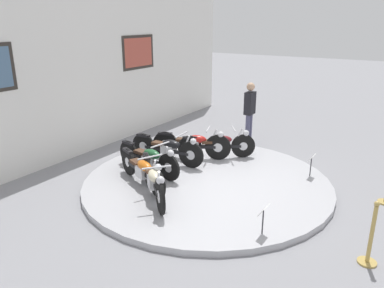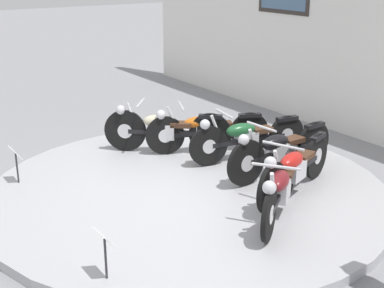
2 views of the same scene
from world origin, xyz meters
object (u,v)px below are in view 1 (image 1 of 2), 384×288
at_px(info_placard_front_left, 263,214).
at_px(motorcycle_black, 168,148).
at_px(motorcycle_red, 193,143).
at_px(stanchion_post_left_of_entry, 370,243).
at_px(motorcycle_green, 149,158).
at_px(visitor_standing, 250,109).
at_px(motorcycle_cream, 153,179).
at_px(motorcycle_maroon, 218,144).
at_px(info_placard_front_centre, 311,161).
at_px(motorcycle_orange, 143,169).

bearing_deg(info_placard_front_left, motorcycle_black, 60.79).
height_order(motorcycle_red, stanchion_post_left_of_entry, stanchion_post_left_of_entry).
height_order(motorcycle_green, info_placard_front_left, motorcycle_green).
relative_size(motorcycle_red, stanchion_post_left_of_entry, 1.84).
distance_m(visitor_standing, stanchion_post_left_of_entry, 5.87).
distance_m(motorcycle_cream, motorcycle_green, 1.28).
distance_m(motorcycle_maroon, stanchion_post_left_of_entry, 4.57).
relative_size(motorcycle_green, info_placard_front_left, 3.79).
distance_m(info_placard_front_centre, visitor_standing, 2.99).
bearing_deg(motorcycle_maroon, motorcycle_green, 152.85).
relative_size(motorcycle_green, info_placard_front_centre, 3.79).
height_order(motorcycle_black, motorcycle_red, motorcycle_red).
xyz_separation_m(info_placard_front_centre, visitor_standing, (1.82, 2.31, 0.52)).
height_order(motorcycle_maroon, info_placard_front_centre, motorcycle_maroon).
height_order(motorcycle_green, motorcycle_black, motorcycle_black).
xyz_separation_m(motorcycle_cream, motorcycle_maroon, (2.64, -0.01, -0.03)).
distance_m(motorcycle_red, info_placard_front_centre, 2.86).
bearing_deg(visitor_standing, motorcycle_maroon, -179.36).
bearing_deg(visitor_standing, motorcycle_green, 166.77).
bearing_deg(motorcycle_black, motorcycle_red, -27.17).
bearing_deg(motorcycle_cream, visitor_standing, 0.20).
distance_m(motorcycle_red, stanchion_post_left_of_entry, 4.89).
distance_m(motorcycle_orange, motorcycle_red, 1.98).
relative_size(info_placard_front_centre, stanchion_post_left_of_entry, 0.50).
distance_m(motorcycle_cream, stanchion_post_left_of_entry, 3.87).
xyz_separation_m(motorcycle_green, info_placard_front_left, (-1.03, -3.15, -0.01)).
relative_size(motorcycle_maroon, info_placard_front_left, 3.13).
bearing_deg(motorcycle_green, motorcycle_orange, -152.83).
bearing_deg(motorcycle_black, visitor_standing, -16.48).
distance_m(motorcycle_green, info_placard_front_left, 3.32).
height_order(motorcycle_orange, motorcycle_black, motorcycle_black).
bearing_deg(motorcycle_green, visitor_standing, -13.23).
bearing_deg(stanchion_post_left_of_entry, motorcycle_maroon, 57.49).
bearing_deg(info_placard_front_centre, visitor_standing, 51.79).
bearing_deg(motorcycle_red, info_placard_front_centre, -81.71).
relative_size(motorcycle_orange, stanchion_post_left_of_entry, 1.76).
xyz_separation_m(motorcycle_orange, motorcycle_red, (1.98, 0.00, 0.01)).
height_order(motorcycle_orange, stanchion_post_left_of_entry, stanchion_post_left_of_entry).
xyz_separation_m(motorcycle_black, info_placard_front_left, (-1.76, -3.16, -0.02)).
xyz_separation_m(motorcycle_orange, motorcycle_maroon, (2.31, -0.55, -0.00)).
bearing_deg(motorcycle_green, stanchion_post_left_of_entry, -99.28).
bearing_deg(info_placard_front_centre, motorcycle_maroon, 92.06).
distance_m(motorcycle_cream, motorcycle_maroon, 2.64).
height_order(motorcycle_orange, info_placard_front_centre, motorcycle_orange).
bearing_deg(motorcycle_orange, motorcycle_black, 13.36).
bearing_deg(motorcycle_black, motorcycle_cream, -152.89).
relative_size(motorcycle_cream, motorcycle_black, 0.78).
height_order(motorcycle_cream, visitor_standing, visitor_standing).
relative_size(motorcycle_orange, motorcycle_red, 0.96).
height_order(info_placard_front_centre, visitor_standing, visitor_standing).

